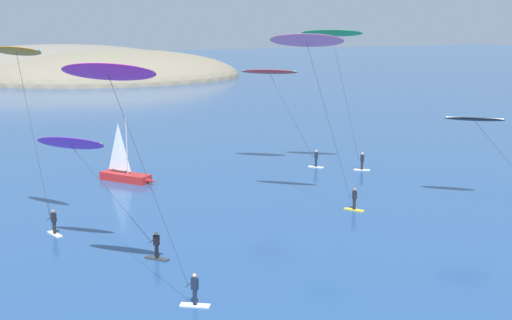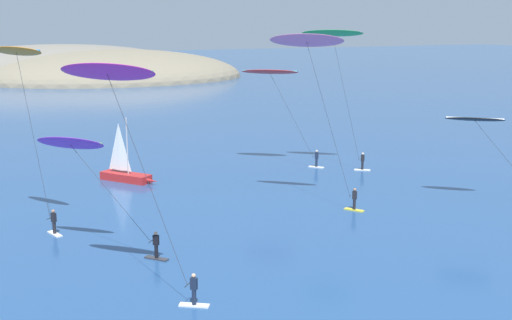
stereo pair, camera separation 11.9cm
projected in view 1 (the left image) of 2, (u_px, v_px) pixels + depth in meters
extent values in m
ellipsoid|color=#7A705B|center=(114.00, 78.00, 161.80)|extent=(65.52, 51.25, 14.37)
ellipsoid|color=slate|center=(55.00, 78.00, 163.80)|extent=(77.17, 30.64, 16.83)
cube|color=#B22323|center=(125.00, 177.00, 56.62)|extent=(3.88, 4.75, 0.70)
cone|color=#B22323|center=(147.00, 180.00, 55.50)|extent=(1.77, 2.16, 0.67)
cylinder|color=#B2B2B7|center=(127.00, 146.00, 55.88)|extent=(0.12, 0.12, 5.00)
pyramid|color=white|center=(119.00, 147.00, 56.34)|extent=(1.09, 1.53, 4.25)
cylinder|color=#A5A5AD|center=(120.00, 170.00, 56.77)|extent=(1.09, 1.53, 0.08)
cube|color=silver|center=(316.00, 167.00, 62.00)|extent=(1.24, 1.43, 0.08)
cylinder|color=#192338|center=(316.00, 163.00, 61.91)|extent=(0.22, 0.22, 0.80)
cube|color=#192338|center=(316.00, 155.00, 61.76)|extent=(0.39, 0.37, 0.60)
sphere|color=beige|center=(316.00, 151.00, 61.68)|extent=(0.22, 0.22, 0.22)
cylinder|color=black|center=(313.00, 157.00, 61.86)|extent=(0.37, 0.46, 0.04)
ellipsoid|color=red|center=(269.00, 72.00, 61.00)|extent=(5.31, 4.67, 0.67)
cylinder|color=#23D6DB|center=(269.00, 71.00, 60.98)|extent=(4.20, 3.35, 0.16)
cylinder|color=#333338|center=(291.00, 115.00, 61.44)|extent=(3.40, 2.68, 7.98)
cube|color=silver|center=(195.00, 305.00, 31.65)|extent=(1.46, 1.19, 0.08)
cylinder|color=#192338|center=(195.00, 297.00, 31.55)|extent=(0.22, 0.22, 0.80)
cube|color=#192338|center=(195.00, 284.00, 31.41)|extent=(0.38, 0.38, 0.60)
sphere|color=tan|center=(194.00, 276.00, 31.32)|extent=(0.22, 0.22, 0.22)
cylinder|color=black|center=(188.00, 285.00, 31.54)|extent=(0.42, 0.41, 0.04)
ellipsoid|color=#D62D9E|center=(108.00, 72.00, 30.63)|extent=(4.61, 4.67, 1.08)
cylinder|color=#28D160|center=(108.00, 71.00, 30.62)|extent=(3.54, 3.63, 0.16)
cylinder|color=#333338|center=(149.00, 181.00, 31.10)|extent=(2.80, 2.87, 10.25)
cube|color=silver|center=(55.00, 234.00, 42.32)|extent=(0.78, 1.55, 0.08)
cylinder|color=black|center=(54.00, 228.00, 42.23)|extent=(0.22, 0.22, 0.80)
cube|color=black|center=(54.00, 217.00, 42.08)|extent=(0.35, 0.39, 0.60)
sphere|color=#9E7051|center=(53.00, 211.00, 41.99)|extent=(0.22, 0.22, 0.22)
cylinder|color=black|center=(50.00, 218.00, 42.28)|extent=(0.49, 0.33, 0.04)
ellipsoid|color=orange|center=(16.00, 51.00, 41.06)|extent=(3.42, 4.51, 0.78)
cylinder|color=#0F7FE5|center=(16.00, 50.00, 41.05)|extent=(2.46, 3.79, 0.16)
cylinder|color=#333338|center=(33.00, 137.00, 41.68)|extent=(1.14, 1.80, 10.77)
cube|color=silver|center=(362.00, 170.00, 60.82)|extent=(1.43, 1.24, 0.08)
cylinder|color=black|center=(362.00, 165.00, 60.72)|extent=(0.22, 0.22, 0.80)
cube|color=black|center=(362.00, 158.00, 60.58)|extent=(0.39, 0.37, 0.60)
sphere|color=beige|center=(362.00, 154.00, 60.49)|extent=(0.22, 0.22, 0.22)
cylinder|color=black|center=(358.00, 159.00, 60.68)|extent=(0.38, 0.45, 0.04)
ellipsoid|color=green|center=(332.00, 33.00, 58.83)|extent=(5.35, 4.79, 0.80)
cylinder|color=#D660B7|center=(332.00, 33.00, 58.82)|extent=(4.26, 3.55, 0.16)
cylinder|color=#333338|center=(345.00, 98.00, 59.76)|extent=(2.20, 1.82, 11.61)
cube|color=yellow|center=(354.00, 210.00, 47.82)|extent=(1.11, 1.50, 0.08)
cylinder|color=black|center=(354.00, 204.00, 47.72)|extent=(0.22, 0.22, 0.80)
cube|color=black|center=(355.00, 195.00, 47.58)|extent=(0.39, 0.38, 0.60)
sphere|color=#9E7051|center=(355.00, 190.00, 47.49)|extent=(0.22, 0.22, 0.22)
cylinder|color=black|center=(350.00, 196.00, 47.70)|extent=(0.40, 0.43, 0.04)
ellipsoid|color=pink|center=(306.00, 40.00, 46.24)|extent=(5.01, 4.77, 1.13)
cylinder|color=#14895B|center=(306.00, 40.00, 46.22)|extent=(3.94, 3.64, 0.16)
cylinder|color=#333338|center=(328.00, 120.00, 46.98)|extent=(2.59, 2.39, 11.31)
ellipsoid|color=black|center=(475.00, 119.00, 49.13)|extent=(4.06, 3.89, 0.54)
cylinder|color=white|center=(475.00, 119.00, 49.12)|extent=(3.21, 2.99, 0.16)
cylinder|color=#333338|center=(503.00, 156.00, 49.08)|extent=(3.40, 3.15, 5.32)
cube|color=#2D2D33|center=(157.00, 258.00, 37.93)|extent=(1.25, 1.42, 0.08)
cylinder|color=black|center=(157.00, 251.00, 37.84)|extent=(0.22, 0.22, 0.80)
cube|color=black|center=(156.00, 240.00, 37.69)|extent=(0.38, 0.38, 0.60)
sphere|color=tan|center=(156.00, 233.00, 37.60)|extent=(0.22, 0.22, 0.22)
cylinder|color=black|center=(151.00, 242.00, 37.82)|extent=(0.41, 0.43, 0.04)
ellipsoid|color=purple|center=(70.00, 143.00, 38.08)|extent=(4.11, 4.01, 1.05)
cylinder|color=#7ACC42|center=(70.00, 142.00, 38.07)|extent=(3.21, 3.08, 0.16)
cylinder|color=#333338|center=(110.00, 193.00, 37.96)|extent=(3.69, 3.54, 5.55)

